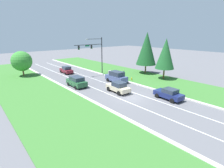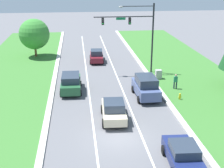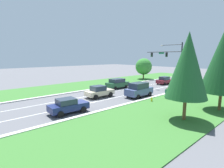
{
  "view_description": "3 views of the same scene",
  "coord_description": "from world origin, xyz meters",
  "px_view_note": "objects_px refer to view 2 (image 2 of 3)",
  "views": [
    {
      "loc": [
        -18.38,
        -17.21,
        9.47
      ],
      "look_at": [
        -0.91,
        3.62,
        1.48
      ],
      "focal_mm": 28.0,
      "sensor_mm": 36.0,
      "label": 1
    },
    {
      "loc": [
        -2.89,
        -20.7,
        11.88
      ],
      "look_at": [
        0.31,
        7.05,
        1.84
      ],
      "focal_mm": 50.0,
      "sensor_mm": 36.0,
      "label": 2
    },
    {
      "loc": [
        20.65,
        -12.79,
        6.2
      ],
      "look_at": [
        -0.81,
        6.45,
        1.59
      ],
      "focal_mm": 28.0,
      "sensor_mm": 36.0,
      "label": 3
    }
  ],
  "objects_px": {
    "navy_sedan": "(183,154)",
    "utility_cabinet": "(158,75)",
    "burgundy_sedan": "(97,56)",
    "pedestrian": "(176,81)",
    "forest_suv": "(71,83)",
    "fire_hydrant": "(180,97)",
    "oak_near_left_tree": "(34,34)",
    "traffic_signal_mast": "(137,28)",
    "slate_blue_suv": "(146,87)",
    "champagne_sedan": "(114,110)"
  },
  "relations": [
    {
      "from": "traffic_signal_mast",
      "to": "burgundy_sedan",
      "type": "xyz_separation_m",
      "value": [
        -4.51,
        5.82,
        -4.76
      ]
    },
    {
      "from": "traffic_signal_mast",
      "to": "fire_hydrant",
      "type": "distance_m",
      "value": 10.87
    },
    {
      "from": "burgundy_sedan",
      "to": "forest_suv",
      "type": "relative_size",
      "value": 0.97
    },
    {
      "from": "traffic_signal_mast",
      "to": "navy_sedan",
      "type": "distance_m",
      "value": 20.47
    },
    {
      "from": "traffic_signal_mast",
      "to": "navy_sedan",
      "type": "bearing_deg",
      "value": -92.0
    },
    {
      "from": "forest_suv",
      "to": "slate_blue_suv",
      "type": "distance_m",
      "value": 7.88
    },
    {
      "from": "traffic_signal_mast",
      "to": "navy_sedan",
      "type": "xyz_separation_m",
      "value": [
        -0.7,
        -19.9,
        -4.76
      ]
    },
    {
      "from": "traffic_signal_mast",
      "to": "oak_near_left_tree",
      "type": "height_order",
      "value": "traffic_signal_mast"
    },
    {
      "from": "navy_sedan",
      "to": "forest_suv",
      "type": "height_order",
      "value": "forest_suv"
    },
    {
      "from": "champagne_sedan",
      "to": "utility_cabinet",
      "type": "xyz_separation_m",
      "value": [
        6.51,
        10.08,
        -0.33
      ]
    },
    {
      "from": "navy_sedan",
      "to": "fire_hydrant",
      "type": "xyz_separation_m",
      "value": [
        3.37,
        10.76,
        -0.49
      ]
    },
    {
      "from": "champagne_sedan",
      "to": "burgundy_sedan",
      "type": "bearing_deg",
      "value": 93.25
    },
    {
      "from": "navy_sedan",
      "to": "utility_cabinet",
      "type": "distance_m",
      "value": 17.44
    },
    {
      "from": "burgundy_sedan",
      "to": "utility_cabinet",
      "type": "xyz_separation_m",
      "value": [
        6.7,
        -8.52,
        -0.27
      ]
    },
    {
      "from": "burgundy_sedan",
      "to": "champagne_sedan",
      "type": "bearing_deg",
      "value": -86.37
    },
    {
      "from": "traffic_signal_mast",
      "to": "pedestrian",
      "type": "relative_size",
      "value": 5.02
    },
    {
      "from": "forest_suv",
      "to": "oak_near_left_tree",
      "type": "distance_m",
      "value": 16.01
    },
    {
      "from": "pedestrian",
      "to": "fire_hydrant",
      "type": "distance_m",
      "value": 3.03
    },
    {
      "from": "utility_cabinet",
      "to": "pedestrian",
      "type": "relative_size",
      "value": 0.67
    },
    {
      "from": "slate_blue_suv",
      "to": "oak_near_left_tree",
      "type": "relative_size",
      "value": 0.84
    },
    {
      "from": "navy_sedan",
      "to": "slate_blue_suv",
      "type": "height_order",
      "value": "slate_blue_suv"
    },
    {
      "from": "champagne_sedan",
      "to": "oak_near_left_tree",
      "type": "distance_m",
      "value": 24.06
    },
    {
      "from": "burgundy_sedan",
      "to": "forest_suv",
      "type": "xyz_separation_m",
      "value": [
        -3.47,
        -11.31,
        0.12
      ]
    },
    {
      "from": "navy_sedan",
      "to": "pedestrian",
      "type": "xyz_separation_m",
      "value": [
        3.82,
        13.7,
        0.11
      ]
    },
    {
      "from": "forest_suv",
      "to": "slate_blue_suv",
      "type": "bearing_deg",
      "value": -17.54
    },
    {
      "from": "forest_suv",
      "to": "fire_hydrant",
      "type": "distance_m",
      "value": 11.28
    },
    {
      "from": "navy_sedan",
      "to": "utility_cabinet",
      "type": "height_order",
      "value": "navy_sedan"
    },
    {
      "from": "burgundy_sedan",
      "to": "pedestrian",
      "type": "relative_size",
      "value": 2.68
    },
    {
      "from": "traffic_signal_mast",
      "to": "slate_blue_suv",
      "type": "height_order",
      "value": "traffic_signal_mast"
    },
    {
      "from": "slate_blue_suv",
      "to": "traffic_signal_mast",
      "type": "bearing_deg",
      "value": 85.39
    },
    {
      "from": "navy_sedan",
      "to": "forest_suv",
      "type": "relative_size",
      "value": 0.93
    },
    {
      "from": "pedestrian",
      "to": "fire_hydrant",
      "type": "height_order",
      "value": "pedestrian"
    },
    {
      "from": "slate_blue_suv",
      "to": "oak_near_left_tree",
      "type": "distance_m",
      "value": 21.72
    },
    {
      "from": "burgundy_sedan",
      "to": "navy_sedan",
      "type": "height_order",
      "value": "burgundy_sedan"
    },
    {
      "from": "fire_hydrant",
      "to": "oak_near_left_tree",
      "type": "relative_size",
      "value": 0.12
    },
    {
      "from": "pedestrian",
      "to": "fire_hydrant",
      "type": "bearing_deg",
      "value": 83.43
    },
    {
      "from": "burgundy_sedan",
      "to": "oak_near_left_tree",
      "type": "xyz_separation_m",
      "value": [
        -8.77,
        3.6,
        2.57
      ]
    },
    {
      "from": "navy_sedan",
      "to": "pedestrian",
      "type": "height_order",
      "value": "pedestrian"
    },
    {
      "from": "traffic_signal_mast",
      "to": "slate_blue_suv",
      "type": "relative_size",
      "value": 1.8
    },
    {
      "from": "traffic_signal_mast",
      "to": "burgundy_sedan",
      "type": "height_order",
      "value": "traffic_signal_mast"
    },
    {
      "from": "utility_cabinet",
      "to": "pedestrian",
      "type": "xyz_separation_m",
      "value": [
        0.93,
        -3.5,
        0.37
      ]
    },
    {
      "from": "burgundy_sedan",
      "to": "forest_suv",
      "type": "bearing_deg",
      "value": -103.99
    },
    {
      "from": "utility_cabinet",
      "to": "pedestrian",
      "type": "distance_m",
      "value": 3.64
    },
    {
      "from": "burgundy_sedan",
      "to": "slate_blue_suv",
      "type": "distance_m",
      "value": 14.4
    },
    {
      "from": "champagne_sedan",
      "to": "navy_sedan",
      "type": "bearing_deg",
      "value": -60.36
    },
    {
      "from": "burgundy_sedan",
      "to": "slate_blue_suv",
      "type": "relative_size",
      "value": 0.96
    },
    {
      "from": "champagne_sedan",
      "to": "oak_near_left_tree",
      "type": "height_order",
      "value": "oak_near_left_tree"
    },
    {
      "from": "forest_suv",
      "to": "fire_hydrant",
      "type": "bearing_deg",
      "value": -17.8
    },
    {
      "from": "burgundy_sedan",
      "to": "navy_sedan",
      "type": "relative_size",
      "value": 1.04
    },
    {
      "from": "burgundy_sedan",
      "to": "pedestrian",
      "type": "distance_m",
      "value": 14.24
    }
  ]
}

